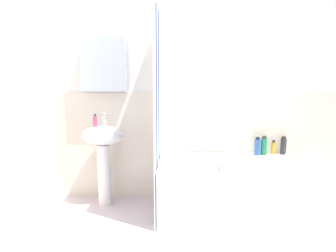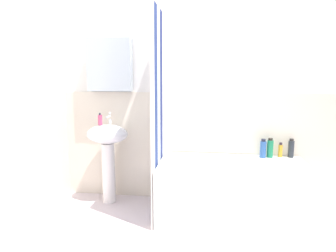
{
  "view_description": "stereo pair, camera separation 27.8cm",
  "coord_description": "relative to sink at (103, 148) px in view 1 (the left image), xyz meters",
  "views": [
    {
      "loc": [
        -0.2,
        -2.0,
        1.37
      ],
      "look_at": [
        -0.29,
        0.75,
        0.91
      ],
      "focal_mm": 31.91,
      "sensor_mm": 36.0,
      "label": 1
    },
    {
      "loc": [
        0.08,
        -1.98,
        1.37
      ],
      "look_at": [
        -0.29,
        0.75,
        0.91
      ],
      "focal_mm": 31.91,
      "sensor_mm": 36.0,
      "label": 2
    }
  ],
  "objects": [
    {
      "name": "wall_back_tiled",
      "position": [
        0.93,
        0.23,
        0.51
      ],
      "size": [
        3.6,
        0.18,
        2.4
      ],
      "color": "white",
      "rests_on": "ground_plane"
    },
    {
      "name": "wall_left_tiled",
      "position": [
        -0.59,
        -0.69,
        0.49
      ],
      "size": [
        0.07,
        1.81,
        2.4
      ],
      "color": "white",
      "rests_on": "ground_plane"
    },
    {
      "name": "sink",
      "position": [
        0.0,
        0.0,
        0.0
      ],
      "size": [
        0.44,
        0.34,
        0.86
      ],
      "color": "white",
      "rests_on": "ground_plane"
    },
    {
      "name": "faucet",
      "position": [
        0.0,
        0.08,
        0.29
      ],
      "size": [
        0.03,
        0.12,
        0.12
      ],
      "color": "silver",
      "rests_on": "sink"
    },
    {
      "name": "soap_dispenser",
      "position": [
        -0.07,
        -0.01,
        0.29
      ],
      "size": [
        0.04,
        0.04,
        0.13
      ],
      "color": "#CC4871",
      "rests_on": "sink"
    },
    {
      "name": "bathtub",
      "position": [
        1.31,
        -0.19,
        -0.36
      ],
      "size": [
        1.42,
        0.75,
        0.54
      ],
      "primitive_type": "cube",
      "color": "white",
      "rests_on": "ground_plane"
    },
    {
      "name": "shower_curtain",
      "position": [
        0.58,
        -0.19,
        0.37
      ],
      "size": [
        0.01,
        0.75,
        2.0
      ],
      "color": "white",
      "rests_on": "ground_plane"
    },
    {
      "name": "body_wash_bottle",
      "position": [
        1.92,
        0.14,
        0.0
      ],
      "size": [
        0.06,
        0.06,
        0.2
      ],
      "color": "#292D34",
      "rests_on": "bathtub"
    },
    {
      "name": "lotion_bottle",
      "position": [
        1.81,
        0.14,
        -0.02
      ],
      "size": [
        0.04,
        0.04,
        0.15
      ],
      "color": "gold",
      "rests_on": "bathtub"
    },
    {
      "name": "shampoo_bottle",
      "position": [
        1.7,
        0.11,
        0.01
      ],
      "size": [
        0.06,
        0.06,
        0.2
      ],
      "color": "#1C7B51",
      "rests_on": "bathtub"
    },
    {
      "name": "conditioner_bottle",
      "position": [
        1.63,
        0.09,
        0.0
      ],
      "size": [
        0.06,
        0.06,
        0.19
      ],
      "color": "#2E58A1",
      "rests_on": "bathtub"
    },
    {
      "name": "towel_folded",
      "position": [
        1.34,
        -0.4,
        -0.05
      ],
      "size": [
        0.35,
        0.21,
        0.08
      ],
      "primitive_type": "cube",
      "rotation": [
        0.0,
        0.0,
        -0.03
      ],
      "color": "silver",
      "rests_on": "bathtub"
    }
  ]
}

